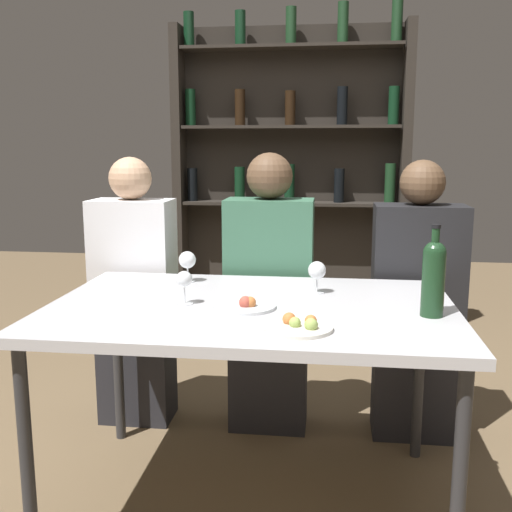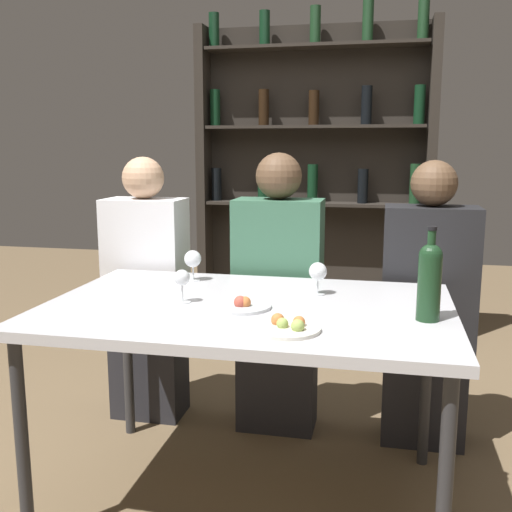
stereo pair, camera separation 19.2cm
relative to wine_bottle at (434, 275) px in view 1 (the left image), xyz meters
The scene contains 12 objects.
ground_plane 1.10m from the wine_bottle, behind, with size 10.00×10.00×0.00m, color brown.
dining_table 0.65m from the wine_bottle, behind, with size 1.44×0.95×0.77m.
wine_rack_wall 2.12m from the wine_bottle, 106.99° to the left, with size 1.53×0.21×2.20m.
wine_bottle is the anchor object (origin of this frame).
wine_glass_0 0.86m from the wine_bottle, behind, with size 0.06×0.06×0.12m.
wine_glass_1 0.47m from the wine_bottle, 145.32° to the left, with size 0.07×0.07×0.12m.
wine_glass_2 1.01m from the wine_bottle, 156.88° to the left, with size 0.07×0.07×0.13m.
food_plate_0 0.64m from the wine_bottle, behind, with size 0.22×0.22×0.05m.
food_plate_1 0.49m from the wine_bottle, 154.49° to the right, with size 0.22×0.22×0.05m.
seated_person_left 1.47m from the wine_bottle, 151.15° to the left, with size 0.38×0.22×1.27m.
seated_person_center 0.98m from the wine_bottle, 131.76° to the left, with size 0.40×0.22×1.30m.
seated_person_right 0.76m from the wine_bottle, 85.80° to the left, with size 0.40×0.22×1.27m.
Camera 1 is at (0.28, -2.05, 1.32)m, focal length 42.00 mm.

